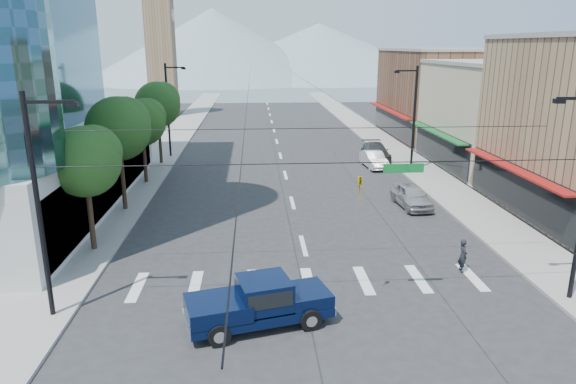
% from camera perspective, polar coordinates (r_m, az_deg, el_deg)
% --- Properties ---
extents(ground, '(160.00, 160.00, 0.00)m').
position_cam_1_polar(ground, '(22.82, 3.19, -11.58)').
color(ground, '#28282B').
rests_on(ground, ground).
extents(sidewalk_left, '(4.00, 120.00, 0.15)m').
position_cam_1_polar(sidewalk_left, '(61.71, -12.60, 5.77)').
color(sidewalk_left, gray).
rests_on(sidewalk_left, ground).
extents(sidewalk_right, '(4.00, 120.00, 0.15)m').
position_cam_1_polar(sidewalk_right, '(62.71, 9.74, 6.08)').
color(sidewalk_right, gray).
rests_on(sidewalk_right, ground).
extents(shop_mid, '(12.00, 14.00, 9.00)m').
position_cam_1_polar(shop_mid, '(49.90, 23.35, 7.68)').
color(shop_mid, tan).
rests_on(shop_mid, ground).
extents(shop_far, '(12.00, 18.00, 10.00)m').
position_cam_1_polar(shop_far, '(64.43, 17.00, 10.31)').
color(shop_far, brown).
rests_on(shop_far, ground).
extents(clock_tower, '(4.80, 4.80, 20.40)m').
position_cam_1_polar(clock_tower, '(83.26, -13.96, 15.54)').
color(clock_tower, '#8C6B4C').
rests_on(clock_tower, ground).
extents(mountain_left, '(80.00, 80.00, 22.00)m').
position_cam_1_polar(mountain_left, '(170.54, -8.32, 15.90)').
color(mountain_left, gray).
rests_on(mountain_left, ground).
extents(mountain_right, '(90.00, 90.00, 18.00)m').
position_cam_1_polar(mountain_right, '(181.50, 3.45, 15.39)').
color(mountain_right, gray).
rests_on(mountain_right, ground).
extents(tree_near, '(3.65, 3.64, 6.71)m').
position_cam_1_polar(tree_near, '(28.07, -21.36, 3.44)').
color(tree_near, black).
rests_on(tree_near, ground).
extents(tree_midnear, '(4.09, 4.09, 7.52)m').
position_cam_1_polar(tree_midnear, '(34.60, -18.11, 6.93)').
color(tree_midnear, black).
rests_on(tree_midnear, ground).
extents(tree_midfar, '(3.65, 3.64, 6.71)m').
position_cam_1_polar(tree_midfar, '(41.44, -15.74, 7.64)').
color(tree_midfar, black).
rests_on(tree_midfar, ground).
extents(tree_far, '(4.09, 4.09, 7.52)m').
position_cam_1_polar(tree_far, '(48.19, -14.14, 9.56)').
color(tree_far, black).
rests_on(tree_far, ground).
extents(signal_rig, '(21.80, 0.20, 9.00)m').
position_cam_1_polar(signal_rig, '(20.16, 4.27, -1.10)').
color(signal_rig, black).
rests_on(signal_rig, ground).
extents(lamp_pole_nw, '(2.00, 0.25, 9.00)m').
position_cam_1_polar(lamp_pole_nw, '(51.04, -13.08, 9.22)').
color(lamp_pole_nw, black).
rests_on(lamp_pole_nw, ground).
extents(lamp_pole_ne, '(2.00, 0.25, 9.00)m').
position_cam_1_polar(lamp_pole_ne, '(44.48, 13.69, 8.25)').
color(lamp_pole_ne, black).
rests_on(lamp_pole_ne, ground).
extents(pickup_truck, '(5.99, 3.35, 1.92)m').
position_cam_1_polar(pickup_truck, '(20.31, -3.30, -12.09)').
color(pickup_truck, black).
rests_on(pickup_truck, ground).
extents(pedestrian, '(0.42, 0.62, 1.66)m').
position_cam_1_polar(pedestrian, '(26.23, 18.86, -6.70)').
color(pedestrian, black).
rests_on(pedestrian, ground).
extents(parked_car_near, '(2.11, 4.58, 1.52)m').
position_cam_1_polar(parked_car_near, '(35.70, 13.55, -0.42)').
color(parked_car_near, '#9FA0A4').
rests_on(parked_car_near, ground).
extents(parked_car_mid, '(1.90, 4.52, 1.45)m').
position_cam_1_polar(parked_car_mid, '(46.75, 9.50, 3.59)').
color(parked_car_mid, silver).
rests_on(parked_car_mid, ground).
extents(parked_car_far, '(2.38, 5.46, 1.56)m').
position_cam_1_polar(parked_car_far, '(50.07, 9.72, 4.45)').
color(parked_car_far, '#343437').
rests_on(parked_car_far, ground).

